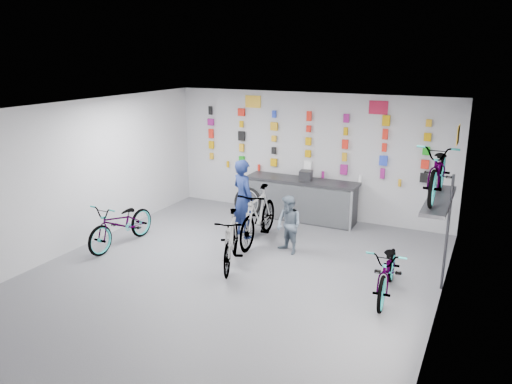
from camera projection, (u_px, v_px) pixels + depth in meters
The scene contains 21 objects.
floor at pixel (230, 277), 9.00m from camera, with size 8.00×8.00×0.00m, color #505055.
ceiling at pixel (228, 109), 8.18m from camera, with size 8.00×8.00×0.00m, color white.
wall_back at pixel (309, 155), 12.05m from camera, with size 7.00×7.00×0.00m, color #B8B8BB.
wall_front at pixel (41, 295), 5.13m from camera, with size 7.00×7.00×0.00m, color #B8B8BB.
wall_left at pixel (77, 176), 10.06m from camera, with size 8.00×8.00×0.00m, color #B8B8BB.
wall_right at pixel (444, 227), 7.12m from camera, with size 8.00×8.00×0.00m, color #B8B8BB.
counter at pixel (301, 200), 11.93m from camera, with size 2.70×0.66×1.00m.
merch_wall at pixel (312, 145), 11.88m from camera, with size 5.57×0.08×1.57m.
wall_bracket at pixel (440, 205), 8.24m from camera, with size 0.39×1.90×2.00m.
sign_left at pixel (253, 102), 12.33m from camera, with size 0.42×0.02×0.30m, color yellow.
sign_right at pixel (378, 108), 11.03m from camera, with size 0.42×0.02×0.30m, color #B51A3A.
sign_side at pixel (458, 135), 7.85m from camera, with size 0.02×0.40×0.30m, color yellow.
bike_left at pixel (122, 223), 10.32m from camera, with size 0.64×1.84×0.97m, color gray.
bike_center at pixel (231, 240), 9.32m from camera, with size 0.49×1.72×1.03m, color gray.
bike_right at pixel (388, 270), 8.18m from camera, with size 0.62×1.77×0.93m, color gray.
bike_service at pixel (258, 215), 10.49m from camera, with size 0.56×1.97×1.19m, color gray.
bike_wall at pixel (439, 170), 8.11m from camera, with size 0.63×1.80×0.95m, color gray.
clerk at pixel (243, 198), 10.76m from camera, with size 0.63×0.41×1.72m, color #131F4E.
customer at pixel (289, 225), 9.92m from camera, with size 0.57×0.45×1.18m, color slate.
spare_wheel at pixel (248, 202), 12.17m from camera, with size 0.76×0.26×0.75m.
register at pixel (306, 175), 11.73m from camera, with size 0.28×0.30×0.22m, color black.
Camera 1 is at (4.02, -7.21, 3.92)m, focal length 35.00 mm.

